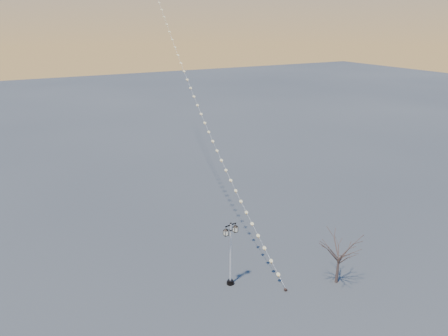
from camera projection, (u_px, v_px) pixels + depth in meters
ground at (271, 306)px, 30.77m from camera, size 300.00×300.00×0.00m
street_lamp at (231, 251)px, 32.34m from camera, size 1.43×0.65×5.69m
bare_tree at (340, 252)px, 32.61m from camera, size 2.55×2.55×4.23m
kite_train at (190, 65)px, 48.25m from camera, size 5.58×48.65×31.31m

